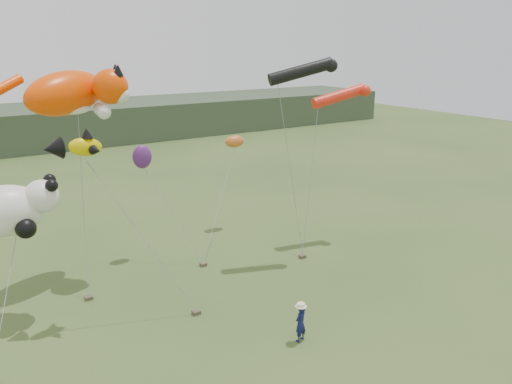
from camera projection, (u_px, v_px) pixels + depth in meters
ground at (267, 343)px, 18.37m from camera, size 120.00×120.00×0.00m
headland at (5, 130)px, 52.27m from camera, size 90.00×13.00×4.00m
festival_attendant at (300, 323)px, 18.29m from camera, size 0.61×0.49×1.45m
sandbag_anchors at (171, 296)px, 21.58m from camera, size 14.92×4.79×0.16m
cat_kite at (76, 92)px, 21.52m from camera, size 5.47×3.68×2.38m
fish_kite at (73, 147)px, 18.07m from camera, size 2.16×1.43×1.11m
tube_kites at (326, 83)px, 24.83m from camera, size 6.66×2.38×2.67m
panda_kite at (11, 209)px, 18.83m from camera, size 3.45×2.23×2.14m
misc_kites at (187, 149)px, 26.47m from camera, size 7.16×2.04×1.18m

